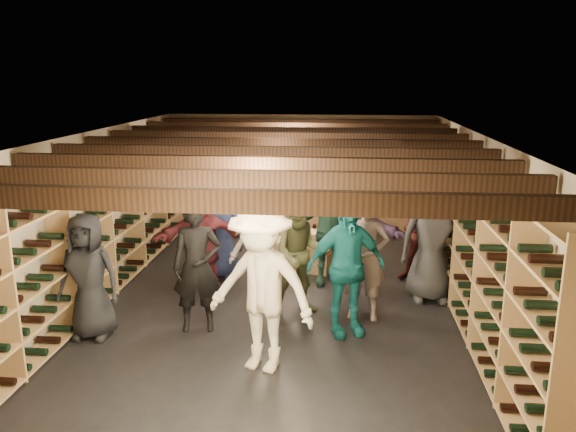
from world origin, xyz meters
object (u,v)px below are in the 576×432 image
at_px(person_0, 89,277).
at_px(person_6, 221,230).
at_px(person_8, 425,232).
at_px(person_12, 432,239).
at_px(person_1, 197,267).
at_px(person_3, 261,287).
at_px(person_5, 202,238).
at_px(person_2, 301,254).
at_px(crate_loose, 273,265).
at_px(person_10, 328,232).
at_px(person_7, 365,258).
at_px(crate_stack_right, 291,251).
at_px(crate_stack_left, 314,252).
at_px(person_9, 264,243).
at_px(person_11, 362,236).
at_px(person_4, 346,267).

relative_size(person_0, person_6, 1.00).
height_order(person_8, person_12, person_12).
xyz_separation_m(person_1, person_3, (0.95, -0.90, 0.11)).
bearing_deg(person_5, person_2, -44.85).
height_order(crate_loose, person_1, person_1).
bearing_deg(person_12, person_10, 158.29).
height_order(person_6, person_7, person_7).
bearing_deg(crate_stack_right, person_12, -26.04).
bearing_deg(crate_stack_left, person_5, -150.89).
bearing_deg(person_9, person_0, -148.65).
height_order(person_9, person_11, person_9).
bearing_deg(person_12, person_11, 142.85).
bearing_deg(person_4, person_12, 23.41).
distance_m(person_0, person_10, 3.57).
bearing_deg(person_7, person_10, 118.26).
height_order(person_4, person_12, person_12).
bearing_deg(person_0, person_9, 40.04).
bearing_deg(person_3, person_6, 128.79).
bearing_deg(person_12, person_3, -137.66).
height_order(crate_loose, person_11, person_11).
xyz_separation_m(crate_stack_right, person_4, (0.89, -2.26, 0.54)).
bearing_deg(crate_stack_left, person_12, -30.88).
bearing_deg(person_1, person_8, 21.97).
relative_size(crate_loose, person_4, 0.29).
xyz_separation_m(person_0, person_3, (2.22, -0.57, 0.17)).
relative_size(crate_stack_left, person_12, 0.37).
relative_size(person_1, person_9, 1.06).
bearing_deg(crate_stack_left, person_10, -66.50).
height_order(crate_loose, person_9, person_9).
bearing_deg(crate_stack_left, person_7, -66.87).
height_order(person_9, person_12, person_12).
distance_m(person_0, person_7, 3.50).
height_order(person_6, person_12, person_12).
xyz_separation_m(crate_stack_left, crate_loose, (-0.70, 0.00, -0.25)).
bearing_deg(person_5, person_4, -50.83).
distance_m(person_7, person_8, 1.75).
bearing_deg(crate_loose, person_10, -30.12).
height_order(person_3, person_9, person_3).
bearing_deg(person_11, person_7, -87.93).
height_order(person_7, person_11, person_7).
bearing_deg(person_12, person_4, -138.66).
bearing_deg(person_0, person_12, 21.43).
xyz_separation_m(crate_loose, person_7, (1.46, -1.77, 0.75)).
bearing_deg(person_4, person_11, 60.54).
distance_m(person_5, person_6, 0.55).
bearing_deg(person_2, crate_stack_right, 84.81).
bearing_deg(person_6, person_8, 11.48).
bearing_deg(person_9, crate_loose, 82.79).
bearing_deg(person_8, crate_stack_right, -174.46).
bearing_deg(person_4, crate_stack_left, 81.10).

